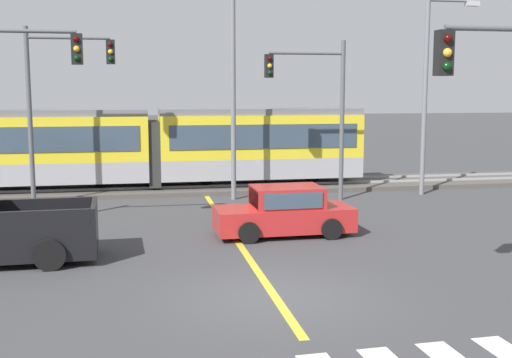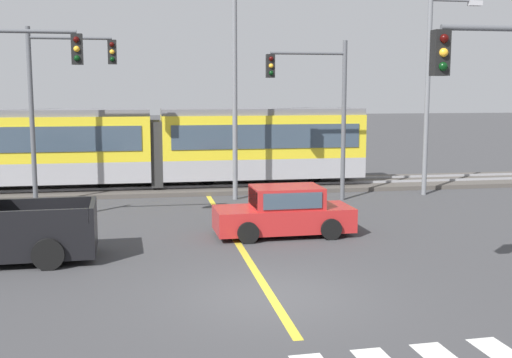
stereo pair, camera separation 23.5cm
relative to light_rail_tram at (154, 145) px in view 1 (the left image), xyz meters
name	(u,v)px [view 1 (the left image)]	position (x,y,z in m)	size (l,w,h in m)	color
ground_plane	(275,296)	(2.10, -15.35, -2.05)	(200.00, 200.00, 0.00)	#3D3D3F
track_bed	(202,187)	(2.10, 0.01, -1.96)	(120.00, 4.00, 0.18)	#4C4742
rail_near	(203,186)	(2.10, -0.71, -1.82)	(120.00, 0.08, 0.10)	#939399
rail_far	(200,182)	(2.10, 0.73, -1.82)	(120.00, 0.08, 0.10)	#939399
light_rail_tram	(154,145)	(0.00, 0.00, 0.00)	(18.50, 2.64, 3.43)	#9E9EA3
lane_centre_line	(236,239)	(2.10, -9.93, -2.05)	(0.20, 15.87, 0.01)	gold
sedan_crossing	(284,213)	(3.65, -9.63, -1.35)	(4.23, 1.99, 1.52)	#B22323
traffic_light_far_left	(57,91)	(-3.62, -3.50, 2.35)	(3.25, 0.38, 6.74)	#515459
traffic_light_far_right	(317,98)	(6.34, -3.83, 2.08)	(3.25, 0.38, 6.37)	#515459
street_lamp_centre	(237,72)	(3.26, -2.94, 3.07)	(1.98, 0.28, 9.13)	slate
street_lamp_east	(430,82)	(11.42, -3.20, 2.69)	(2.34, 0.28, 8.29)	slate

